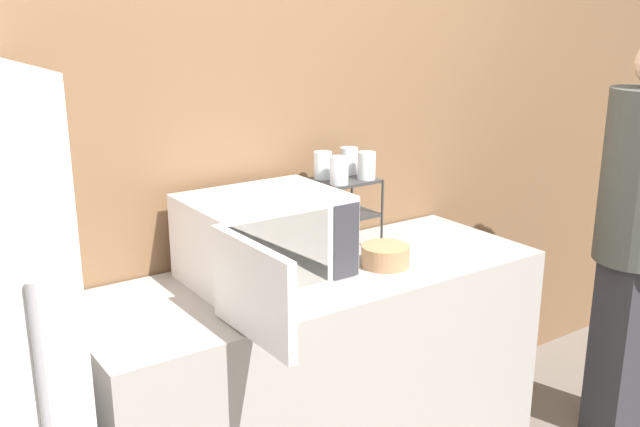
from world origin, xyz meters
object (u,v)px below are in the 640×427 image
microwave (264,239)px  person (640,223)px  dish_rack (344,199)px  bowl (385,256)px  glass_front_left (339,170)px  glass_front_right (366,165)px  glass_back_left (323,165)px  glass_back_right (349,161)px

microwave → person: 1.64m
microwave → dish_rack: size_ratio=2.87×
person → dish_rack: bearing=153.3°
microwave → bowl: bearing=-16.1°
glass_front_left → person: size_ratio=0.06×
glass_front_left → glass_front_right: bearing=4.2°
glass_front_left → glass_back_left: (0.00, 0.11, 0.00)m
microwave → dish_rack: bearing=15.5°
glass_back_left → bowl: size_ratio=0.59×
microwave → glass_front_left: size_ratio=7.77×
glass_front_left → microwave: bearing=-170.7°
dish_rack → bowl: size_ratio=1.59×
glass_back_right → person: (1.07, -0.63, -0.29)m
microwave → glass_front_left: glass_front_left is taller
glass_back_right → person: size_ratio=0.06×
dish_rack → person: 1.28m
glass_front_right → bowl: bearing=-107.1°
glass_back_left → person: 1.39m
glass_back_right → glass_front_right: size_ratio=1.00×
glass_front_right → person: (1.07, -0.52, -0.29)m
glass_front_left → glass_back_right: (0.14, 0.12, 0.00)m
glass_back_left → dish_rack: bearing=-35.9°
glass_back_left → bowl: glass_back_left is taller
bowl → person: size_ratio=0.10×
glass_back_left → glass_back_right: bearing=4.1°
glass_back_left → glass_front_right: bearing=-36.6°
glass_back_right → person: 1.28m
glass_back_left → person: size_ratio=0.06×
dish_rack → glass_back_right: size_ratio=2.70×
bowl → person: bearing=-15.8°
glass_front_left → glass_back_right: bearing=41.3°
bowl → person: 1.18m
microwave → glass_front_right: (0.51, 0.07, 0.19)m
bowl → glass_back_left: bearing=104.0°
glass_back_left → bowl: bearing=-76.0°
microwave → glass_back_left: glass_back_left is taller
glass_back_right → person: bearing=-30.5°
person → glass_back_left: bearing=152.8°
dish_rack → microwave: bearing=-164.5°
dish_rack → bowl: bearing=-88.7°
microwave → glass_front_left: 0.42m
microwave → person: person is taller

